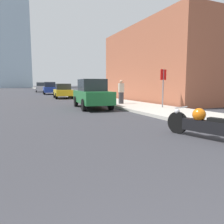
% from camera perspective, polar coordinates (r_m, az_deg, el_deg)
% --- Properties ---
extents(sidewalk, '(3.16, 240.00, 0.15)m').
position_cam_1_polar(sidewalk, '(40.72, -13.57, 5.09)').
color(sidewalk, '#B2ADA3').
rests_on(sidewalk, ground_plane).
extents(brick_storefront, '(12.95, 12.15, 6.29)m').
position_cam_1_polar(brick_storefront, '(22.27, 20.70, 11.08)').
color(brick_storefront, '#9E563D').
rests_on(brick_storefront, ground_plane).
extents(distant_tower, '(16.24, 16.24, 69.74)m').
position_cam_1_polar(distant_tower, '(106.91, -25.95, 24.77)').
color(distant_tower, '#9EB7CC').
rests_on(distant_tower, ground_plane).
extents(motorcycle, '(0.93, 2.54, 0.83)m').
position_cam_1_polar(motorcycle, '(6.45, 23.58, -2.94)').
color(motorcycle, black).
rests_on(motorcycle, ground_plane).
extents(parked_car_green, '(2.07, 4.52, 1.79)m').
position_cam_1_polar(parked_car_green, '(13.61, -5.26, 4.72)').
color(parked_car_green, '#1E6B33').
rests_on(parked_car_green, ground_plane).
extents(parked_car_yellow, '(2.06, 4.01, 1.54)m').
position_cam_1_polar(parked_car_yellow, '(23.80, -12.67, 5.38)').
color(parked_car_yellow, gold).
rests_on(parked_car_yellow, ground_plane).
extents(parked_car_blue, '(2.07, 4.30, 1.80)m').
position_cam_1_polar(parked_car_blue, '(33.78, -15.96, 5.96)').
color(parked_car_blue, '#1E3899').
rests_on(parked_car_blue, ground_plane).
extents(parked_car_silver, '(2.24, 4.69, 1.83)m').
position_cam_1_polar(parked_car_silver, '(44.45, -18.06, 6.18)').
color(parked_car_silver, '#BCBCC1').
rests_on(parked_car_silver, ground_plane).
extents(stop_sign, '(0.57, 0.26, 2.18)m').
position_cam_1_polar(stop_sign, '(12.99, 13.23, 7.75)').
color(stop_sign, slate).
rests_on(stop_sign, sidewalk).
extents(pedestrian, '(0.36, 0.23, 1.63)m').
position_cam_1_polar(pedestrian, '(15.09, 2.41, 5.34)').
color(pedestrian, '#38383D').
rests_on(pedestrian, sidewalk).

